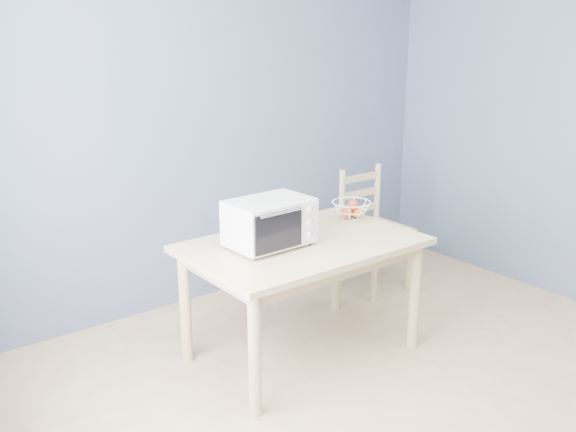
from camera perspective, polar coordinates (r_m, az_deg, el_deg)
room at (r=3.12m, az=16.25°, el=2.82°), size 4.01×4.51×2.61m
dining_table at (r=3.91m, az=1.32°, el=-3.70°), size 1.40×0.90×0.75m
toaster_oven at (r=3.74m, az=-1.88°, el=-0.59°), size 0.50×0.37×0.29m
fruit_basket at (r=4.33m, az=5.62°, el=0.60°), size 0.29×0.29×0.14m
dining_chair at (r=5.03m, az=7.46°, el=-1.31°), size 0.45×0.45×0.95m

